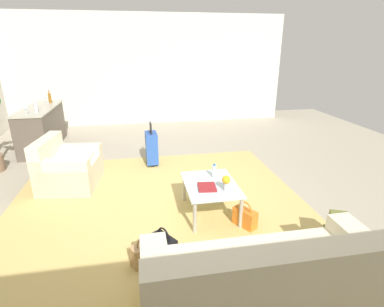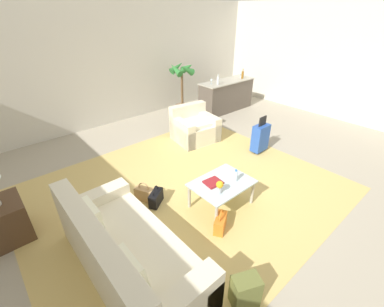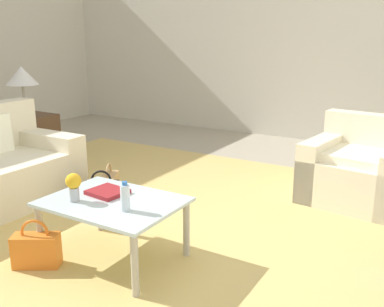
{
  "view_description": "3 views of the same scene",
  "coord_description": "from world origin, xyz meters",
  "px_view_note": "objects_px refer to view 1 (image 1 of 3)",
  "views": [
    {
      "loc": [
        -4.01,
        0.43,
        2.26
      ],
      "look_at": [
        -0.5,
        -0.22,
        0.95
      ],
      "focal_mm": 28.0,
      "sensor_mm": 36.0,
      "label": 1
    },
    {
      "loc": [
        -2.94,
        -2.69,
        2.86
      ],
      "look_at": [
        -0.67,
        -0.08,
        0.91
      ],
      "focal_mm": 24.0,
      "sensor_mm": 36.0,
      "label": 2
    },
    {
      "loc": [
        1.54,
        -2.65,
        1.57
      ],
      "look_at": [
        -0.21,
        0.28,
        0.65
      ],
      "focal_mm": 40.0,
      "sensor_mm": 36.0,
      "label": 3
    }
  ],
  "objects_px": {
    "water_bottle": "(214,171)",
    "wine_bottle_amber": "(50,98)",
    "coffee_table_book": "(207,187)",
    "bar_console": "(42,127)",
    "handbag_black": "(164,245)",
    "couch": "(273,291)",
    "wine_bottle_clear": "(36,107)",
    "coffee_table": "(211,188)",
    "wine_glass_leftmost": "(26,109)",
    "suitcase_blue": "(152,147)",
    "wine_glass_left_of_centre": "(44,98)",
    "backpack_olive": "(337,232)",
    "handbag_orange": "(245,217)",
    "flower_vase": "(226,182)",
    "armchair": "(66,169)",
    "handbag_tan": "(146,253)"
  },
  "relations": [
    {
      "from": "water_bottle",
      "to": "wine_bottle_amber",
      "type": "relative_size",
      "value": 0.68
    },
    {
      "from": "coffee_table_book",
      "to": "bar_console",
      "type": "bearing_deg",
      "value": 46.23
    },
    {
      "from": "water_bottle",
      "to": "handbag_black",
      "type": "bearing_deg",
      "value": 140.2
    },
    {
      "from": "couch",
      "to": "handbag_black",
      "type": "distance_m",
      "value": 1.32
    },
    {
      "from": "wine_bottle_amber",
      "to": "wine_bottle_clear",
      "type": "bearing_deg",
      "value": 180.0
    },
    {
      "from": "coffee_table",
      "to": "coffee_table_book",
      "type": "height_order",
      "value": "coffee_table_book"
    },
    {
      "from": "wine_glass_leftmost",
      "to": "wine_bottle_amber",
      "type": "distance_m",
      "value": 1.23
    },
    {
      "from": "suitcase_blue",
      "to": "wine_bottle_amber",
      "type": "bearing_deg",
      "value": 47.71
    },
    {
      "from": "couch",
      "to": "suitcase_blue",
      "type": "relative_size",
      "value": 2.55
    },
    {
      "from": "wine_glass_left_of_centre",
      "to": "backpack_olive",
      "type": "xyz_separation_m",
      "value": [
        -5.14,
        -4.41,
        -0.85
      ]
    },
    {
      "from": "wine_glass_leftmost",
      "to": "handbag_orange",
      "type": "relative_size",
      "value": 0.43
    },
    {
      "from": "flower_vase",
      "to": "wine_glass_left_of_centre",
      "type": "distance_m",
      "value": 5.48
    },
    {
      "from": "flower_vase",
      "to": "backpack_olive",
      "type": "distance_m",
      "value": 1.43
    },
    {
      "from": "coffee_table",
      "to": "flower_vase",
      "type": "relative_size",
      "value": 4.64
    },
    {
      "from": "coffee_table",
      "to": "wine_glass_left_of_centre",
      "type": "relative_size",
      "value": 6.17
    },
    {
      "from": "wine_glass_leftmost",
      "to": "wine_glass_left_of_centre",
      "type": "bearing_deg",
      "value": -0.61
    },
    {
      "from": "handbag_black",
      "to": "backpack_olive",
      "type": "bearing_deg",
      "value": -95.75
    },
    {
      "from": "armchair",
      "to": "coffee_table_book",
      "type": "bearing_deg",
      "value": -124.4
    },
    {
      "from": "armchair",
      "to": "handbag_orange",
      "type": "bearing_deg",
      "value": -124.01
    },
    {
      "from": "couch",
      "to": "coffee_table_book",
      "type": "xyz_separation_m",
      "value": [
        1.68,
        0.18,
        0.16
      ]
    },
    {
      "from": "couch",
      "to": "coffee_table_book",
      "type": "bearing_deg",
      "value": 6.11
    },
    {
      "from": "water_bottle",
      "to": "coffee_table_book",
      "type": "relative_size",
      "value": 0.78
    },
    {
      "from": "wine_glass_left_of_centre",
      "to": "handbag_black",
      "type": "height_order",
      "value": "wine_glass_left_of_centre"
    },
    {
      "from": "flower_vase",
      "to": "armchair",
      "type": "bearing_deg",
      "value": 56.57
    },
    {
      "from": "handbag_tan",
      "to": "wine_bottle_amber",
      "type": "bearing_deg",
      "value": 22.38
    },
    {
      "from": "coffee_table_book",
      "to": "bar_console",
      "type": "distance_m",
      "value": 4.71
    },
    {
      "from": "bar_console",
      "to": "backpack_olive",
      "type": "relative_size",
      "value": 4.74
    },
    {
      "from": "wine_glass_left_of_centre",
      "to": "backpack_olive",
      "type": "bearing_deg",
      "value": -139.39
    },
    {
      "from": "couch",
      "to": "wine_glass_leftmost",
      "type": "xyz_separation_m",
      "value": [
        4.65,
        3.23,
        0.74
      ]
    },
    {
      "from": "coffee_table",
      "to": "water_bottle",
      "type": "distance_m",
      "value": 0.27
    },
    {
      "from": "coffee_table_book",
      "to": "coffee_table",
      "type": "bearing_deg",
      "value": -27.3
    },
    {
      "from": "wine_glass_leftmost",
      "to": "backpack_olive",
      "type": "xyz_separation_m",
      "value": [
        -3.85,
        -4.43,
        -0.85
      ]
    },
    {
      "from": "wine_bottle_clear",
      "to": "handbag_orange",
      "type": "height_order",
      "value": "wine_bottle_clear"
    },
    {
      "from": "coffee_table_book",
      "to": "flower_vase",
      "type": "distance_m",
      "value": 0.27
    },
    {
      "from": "flower_vase",
      "to": "wine_bottle_amber",
      "type": "bearing_deg",
      "value": 36.09
    },
    {
      "from": "wine_glass_leftmost",
      "to": "handbag_black",
      "type": "height_order",
      "value": "wine_glass_leftmost"
    },
    {
      "from": "couch",
      "to": "coffee_table",
      "type": "distance_m",
      "value": 1.81
    },
    {
      "from": "bar_console",
      "to": "wine_glass_leftmost",
      "type": "relative_size",
      "value": 12.27
    },
    {
      "from": "wine_glass_left_of_centre",
      "to": "couch",
      "type": "bearing_deg",
      "value": -151.58
    },
    {
      "from": "flower_vase",
      "to": "bar_console",
      "type": "distance_m",
      "value": 4.94
    },
    {
      "from": "couch",
      "to": "water_bottle",
      "type": "bearing_deg",
      "value": -0.0
    },
    {
      "from": "wine_glass_leftmost",
      "to": "wine_glass_left_of_centre",
      "type": "height_order",
      "value": "same"
    },
    {
      "from": "couch",
      "to": "armchair",
      "type": "distance_m",
      "value": 3.85
    },
    {
      "from": "wine_bottle_clear",
      "to": "wine_glass_left_of_centre",
      "type": "bearing_deg",
      "value": 6.77
    },
    {
      "from": "coffee_table",
      "to": "suitcase_blue",
      "type": "xyz_separation_m",
      "value": [
        2.0,
        0.7,
        -0.04
      ]
    },
    {
      "from": "wine_bottle_clear",
      "to": "handbag_black",
      "type": "height_order",
      "value": "wine_bottle_clear"
    },
    {
      "from": "flower_vase",
      "to": "wine_glass_left_of_centre",
      "type": "xyz_separation_m",
      "value": [
        4.37,
        3.27,
        0.46
      ]
    },
    {
      "from": "handbag_black",
      "to": "flower_vase",
      "type": "bearing_deg",
      "value": -56.86
    },
    {
      "from": "coffee_table",
      "to": "handbag_orange",
      "type": "height_order",
      "value": "coffee_table"
    },
    {
      "from": "armchair",
      "to": "backpack_olive",
      "type": "xyz_separation_m",
      "value": [
        -2.3,
        -3.46,
        -0.1
      ]
    }
  ]
}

